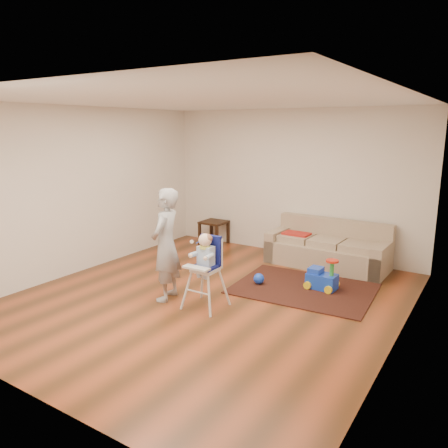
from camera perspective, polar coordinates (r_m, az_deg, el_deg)
The scene contains 9 objects.
ground at distance 6.26m, azimuth -2.00°, elevation -9.65°, with size 5.50×5.50×0.00m, color #4C2A13.
room_envelope at distance 6.26m, azimuth 0.62°, elevation 8.06°, with size 5.04×5.52×2.72m.
sofa at distance 7.72m, azimuth 13.33°, elevation -2.59°, with size 2.06×0.89×0.79m.
side_table at distance 8.99m, azimuth -1.32°, elevation -1.13°, with size 0.48×0.48×0.48m, color black, non-canonical shape.
area_rug at distance 6.69m, azimuth 10.34°, elevation -8.28°, with size 1.99×1.49×0.02m, color black.
ride_on_toy at distance 6.66m, azimuth 12.71°, elevation -6.29°, with size 0.43×0.31×0.47m, color blue, non-canonical shape.
toy_ball at distance 6.74m, azimuth 4.57°, elevation -7.13°, with size 0.17×0.17×0.17m, color blue.
high_chair at distance 5.80m, azimuth -2.44°, elevation -6.29°, with size 0.48×0.48×1.02m.
adult at distance 6.05m, azimuth -7.60°, elevation -2.71°, with size 0.57×0.38×1.57m, color gray.
Camera 1 is at (3.30, -4.77, 2.36)m, focal length 35.00 mm.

